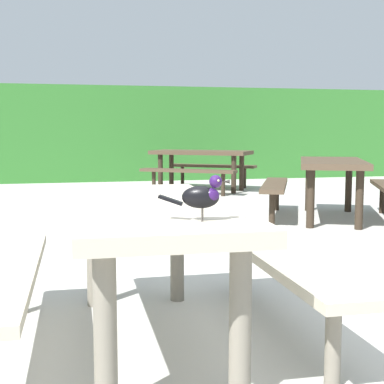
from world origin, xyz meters
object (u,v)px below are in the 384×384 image
at_px(picnic_table_foreground, 150,238).
at_px(picnic_table_mid_right, 332,175).
at_px(bird_grackle, 203,195).
at_px(picnic_table_mid_left, 201,161).

relative_size(picnic_table_foreground, picnic_table_mid_right, 0.81).
height_order(bird_grackle, picnic_table_mid_right, bird_grackle).
height_order(picnic_table_mid_left, picnic_table_mid_right, same).
bearing_deg(picnic_table_foreground, bird_grackle, -79.35).
bearing_deg(picnic_table_mid_right, picnic_table_mid_left, 102.37).
relative_size(picnic_table_foreground, picnic_table_mid_left, 0.77).
distance_m(bird_grackle, picnic_table_mid_right, 4.96).
bearing_deg(picnic_table_mid_right, picnic_table_foreground, -128.57).
bearing_deg(bird_grackle, picnic_table_mid_right, 57.04).
xyz_separation_m(picnic_table_mid_left, picnic_table_mid_right, (0.79, -3.59, 0.00)).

